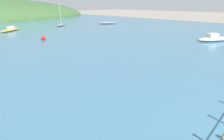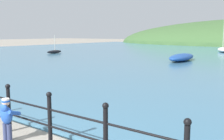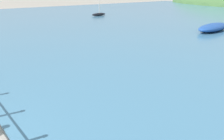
# 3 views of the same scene
# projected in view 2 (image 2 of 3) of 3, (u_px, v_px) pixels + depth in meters

# --- Properties ---
(iron_railing) EXTENTS (9.13, 0.12, 1.21)m
(iron_railing) POSITION_uv_depth(u_px,v_px,m) (50.00, 117.00, 5.62)
(iron_railing) COLOR black
(iron_railing) RESTS_ON ground
(child_in_coat) EXTENTS (0.41, 0.40, 1.00)m
(child_in_coat) POSITION_uv_depth(u_px,v_px,m) (7.00, 116.00, 5.86)
(child_in_coat) COLOR navy
(child_in_coat) RESTS_ON ground
(boat_nearest_quay) EXTENTS (0.60, 2.26, 2.18)m
(boat_nearest_quay) POSITION_uv_depth(u_px,v_px,m) (54.00, 52.00, 31.24)
(boat_nearest_quay) COLOR black
(boat_nearest_quay) RESTS_ON water
(boat_white_sailboat) EXTENTS (2.36, 4.01, 4.80)m
(boat_white_sailboat) POSITION_uv_depth(u_px,v_px,m) (223.00, 50.00, 33.55)
(boat_white_sailboat) COLOR silver
(boat_white_sailboat) RESTS_ON water
(boat_blue_hull) EXTENTS (1.76, 4.83, 0.62)m
(boat_blue_hull) POSITION_uv_depth(u_px,v_px,m) (182.00, 57.00, 22.65)
(boat_blue_hull) COLOR #1E4793
(boat_blue_hull) RESTS_ON water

